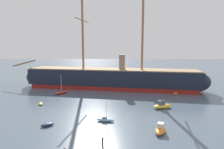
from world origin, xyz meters
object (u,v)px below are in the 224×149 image
Objects in this scene: dinghy_mid_left at (41,104)px; mooring_piling_left_pair at (103,142)px; sailboat_alongside_bow at (61,93)px; dinghy_distant_centre at (112,79)px; motorboat_mid_right at (162,106)px; dinghy_far_right at (186,84)px; sailboat_near_centre at (105,120)px; motorboat_far_left at (36,83)px; dinghy_foreground_left at (47,125)px; dinghy_alongside_stern at (176,94)px; tall_ship at (112,78)px; motorboat_foreground_right at (160,129)px.

mooring_piling_left_pair is at bearing -49.90° from dinghy_mid_left.
dinghy_distant_centre is at bearing 61.16° from sailboat_alongside_bow.
dinghy_far_right is (15.95, 29.50, -0.39)m from motorboat_mid_right.
motorboat_far_left is (-29.03, 37.79, 0.19)m from sailboat_near_centre.
sailboat_near_centre is (10.72, 2.57, 0.10)m from dinghy_foreground_left.
dinghy_alongside_stern is at bearing 62.39° from motorboat_mid_right.
sailboat_near_centre reaches higher than dinghy_alongside_stern.
tall_ship is 29.76m from dinghy_far_right.
sailboat_alongside_bow is at bearing 79.75° from dinghy_mid_left.
motorboat_foreground_right is at bearing -47.64° from motorboat_far_left.
motorboat_mid_right is at bearing -59.97° from tall_ship.
motorboat_mid_right is (12.59, -21.79, -2.94)m from tall_ship.
motorboat_far_left reaches higher than dinghy_alongside_stern.
dinghy_alongside_stern is at bearing -21.89° from tall_ship.
dinghy_mid_left is 0.93× the size of dinghy_far_right.
motorboat_mid_right reaches higher than dinghy_far_right.
mooring_piling_left_pair is at bearing -32.94° from dinghy_foreground_left.
sailboat_alongside_bow is 2.52× the size of dinghy_distant_centre.
motorboat_foreground_right is at bearing -30.27° from dinghy_mid_left.
motorboat_mid_right is (30.26, -2.28, 0.41)m from dinghy_mid_left.
motorboat_far_left is at bearing -157.98° from dinghy_distant_centre.
dinghy_alongside_stern reaches higher than dinghy_mid_left.
motorboat_mid_right is at bearing 76.14° from motorboat_foreground_right.
motorboat_foreground_right is at bearing -47.23° from sailboat_alongside_bow.
tall_ship is 35.00m from dinghy_foreground_left.
dinghy_distant_centre is (17.13, 38.63, 0.01)m from dinghy_mid_left.
dinghy_alongside_stern is 37.89m from mooring_piling_left_pair.
mooring_piling_left_pair reaches higher than dinghy_far_right.
sailboat_near_centre is 9.61m from mooring_piling_left_pair.
sailboat_alongside_bow is at bearing 115.67° from mooring_piling_left_pair.
dinghy_distant_centre is (-13.13, 40.91, -0.40)m from motorboat_mid_right.
dinghy_far_right reaches higher than dinghy_alongside_stern.
dinghy_foreground_left is 25.07m from sailboat_alongside_bow.
dinghy_far_right is at bearing 52.66° from sailboat_near_centre.
dinghy_mid_left is 53.63m from dinghy_far_right.
dinghy_mid_left is (-17.66, -19.50, -3.35)m from tall_ship.
dinghy_foreground_left is 39.89m from dinghy_alongside_stern.
tall_ship reaches higher than mooring_piling_left_pair.
dinghy_mid_left is 26.82m from mooring_piling_left_pair.
tall_ship reaches higher than motorboat_mid_right.
dinghy_alongside_stern is (35.46, 0.33, -0.21)m from sailboat_alongside_bow.
sailboat_alongside_bow is at bearing 132.77° from motorboat_foreground_right.
motorboat_mid_right is 33.54m from dinghy_far_right.
tall_ship is 14.97× the size of sailboat_near_centre.
motorboat_foreground_right is 47.06m from dinghy_far_right.
dinghy_foreground_left is 20.66m from motorboat_foreground_right.
dinghy_foreground_left is at bearing -101.63° from dinghy_distant_centre.
tall_ship reaches higher than dinghy_far_right.
tall_ship is at bearing 120.03° from motorboat_mid_right.
dinghy_mid_left is at bearing -113.91° from dinghy_distant_centre.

